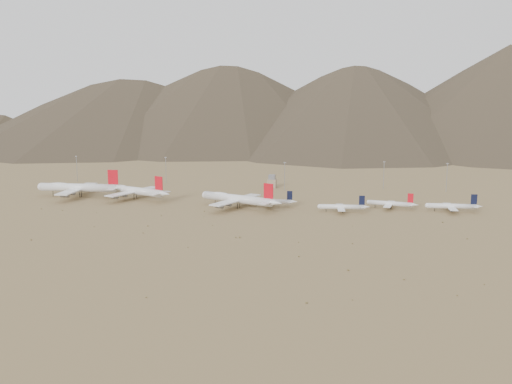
% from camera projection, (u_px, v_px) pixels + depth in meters
% --- Properties ---
extents(ground, '(3000.00, 3000.00, 0.00)m').
position_uv_depth(ground, '(204.00, 212.00, 420.89)').
color(ground, '#99794F').
rests_on(ground, ground).
extents(mountain_ridge, '(4400.00, 1000.00, 300.00)m').
position_uv_depth(mountain_ridge, '(319.00, 64.00, 1264.22)').
color(mountain_ridge, brown).
rests_on(mountain_ridge, ground).
extents(widebody_west, '(80.03, 61.66, 23.76)m').
position_uv_depth(widebody_west, '(79.00, 187.00, 481.66)').
color(widebody_west, white).
rests_on(widebody_west, ground).
extents(widebody_centre, '(68.03, 54.42, 21.24)m').
position_uv_depth(widebody_centre, '(134.00, 190.00, 472.00)').
color(widebody_centre, white).
rests_on(widebody_centre, ground).
extents(widebody_east, '(68.96, 55.26, 21.63)m').
position_uv_depth(widebody_east, '(238.00, 199.00, 434.50)').
color(widebody_east, white).
rests_on(widebody_east, ground).
extents(narrowbody_a, '(38.27, 27.71, 12.65)m').
position_uv_depth(narrowbody_a, '(272.00, 202.00, 441.04)').
color(narrowbody_a, white).
rests_on(narrowbody_a, ground).
extents(narrowbody_b, '(38.57, 27.91, 12.75)m').
position_uv_depth(narrowbody_b, '(343.00, 207.00, 420.58)').
color(narrowbody_b, white).
rests_on(narrowbody_b, ground).
extents(narrowbody_c, '(38.55, 28.11, 12.80)m').
position_uv_depth(narrowbody_c, '(391.00, 204.00, 432.77)').
color(narrowbody_c, white).
rests_on(narrowbody_c, ground).
extents(narrowbody_d, '(41.40, 29.76, 13.65)m').
position_uv_depth(narrowbody_d, '(453.00, 206.00, 421.71)').
color(narrowbody_d, white).
rests_on(narrowbody_d, ground).
extents(control_tower, '(8.00, 8.00, 12.00)m').
position_uv_depth(control_tower, '(272.00, 182.00, 530.02)').
color(control_tower, gray).
rests_on(control_tower, ground).
extents(mast_far_west, '(2.00, 0.60, 25.70)m').
position_uv_depth(mast_far_west, '(77.00, 168.00, 563.64)').
color(mast_far_west, gray).
rests_on(mast_far_west, ground).
extents(mast_west, '(2.00, 0.60, 25.70)m').
position_uv_depth(mast_west, '(166.00, 169.00, 554.56)').
color(mast_west, gray).
rests_on(mast_west, ground).
extents(mast_centre, '(2.00, 0.60, 25.70)m').
position_uv_depth(mast_centre, '(285.00, 175.00, 513.93)').
color(mast_centre, gray).
rests_on(mast_centre, ground).
extents(mast_east, '(2.00, 0.60, 25.70)m').
position_uv_depth(mast_east, '(384.00, 174.00, 519.72)').
color(mast_east, gray).
rests_on(mast_east, ground).
extents(mast_far_east, '(2.00, 0.60, 25.70)m').
position_uv_depth(mast_far_east, '(447.00, 176.00, 506.68)').
color(mast_far_east, gray).
rests_on(mast_far_east, ground).
extents(desert_scrub, '(387.59, 180.04, 0.84)m').
position_uv_depth(desert_scrub, '(176.00, 242.00, 335.97)').
color(desert_scrub, brown).
rests_on(desert_scrub, ground).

